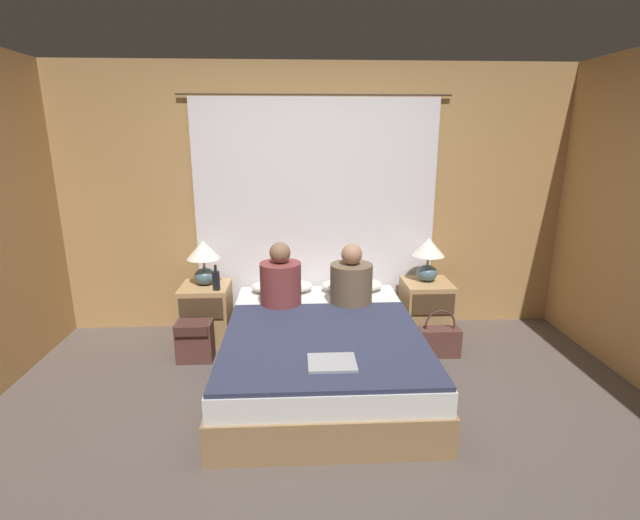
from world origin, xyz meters
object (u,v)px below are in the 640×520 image
lamp_left (204,257)px  person_left_in_bed (281,281)px  lamp_right (428,254)px  laptop_on_bed (332,363)px  person_right_in_bed (351,282)px  bed (322,353)px  pillow_left (282,286)px  beer_bottle_on_left_stand (216,280)px  nightstand_right (426,309)px  pillow_right (352,285)px  handbag_on_floor (439,341)px  backpack_on_floor (195,339)px  nightstand_left (207,313)px

lamp_left → person_left_in_bed: size_ratio=0.73×
lamp_right → laptop_on_bed: bearing=-124.6°
person_right_in_bed → bed: bearing=-120.9°
pillow_left → beer_bottle_on_left_stand: 0.61m
person_right_in_bed → person_left_in_bed: bearing=180.0°
nightstand_right → pillow_right: size_ratio=0.93×
bed → beer_bottle_on_left_stand: 1.17m
lamp_left → laptop_on_bed: lamp_left is taller
handbag_on_floor → nightstand_right: bearing=90.9°
lamp_right → pillow_right: lamp_right is taller
bed → backpack_on_floor: 1.11m
lamp_right → beer_bottle_on_left_stand: (-1.93, -0.16, -0.17)m
nightstand_left → person_left_in_bed: person_left_in_bed is taller
pillow_right → lamp_left: bearing=-179.1°
person_left_in_bed → handbag_on_floor: size_ratio=1.34×
bed → beer_bottle_on_left_stand: bearing=144.9°
lamp_right → person_left_in_bed: bearing=-166.2°
bed → pillow_left: bearing=111.9°
lamp_left → person_left_in_bed: bearing=-25.5°
nightstand_right → pillow_right: bearing=175.0°
lamp_right → lamp_left: bearing=180.0°
person_left_in_bed → pillow_left: bearing=90.3°
bed → handbag_on_floor: (1.04, 0.33, -0.08)m
lamp_right → person_left_in_bed: (-1.36, -0.33, -0.14)m
lamp_left → person_left_in_bed: 0.79m
nightstand_right → person_left_in_bed: person_left_in_bed is taller
person_left_in_bed → lamp_right: bearing=13.8°
lamp_right → pillow_right: size_ratio=0.72×
nightstand_left → person_right_in_bed: person_right_in_bed is taller
person_left_in_bed → handbag_on_floor: bearing=-5.4°
person_left_in_bed → person_right_in_bed: (0.60, 0.00, -0.01)m
bed → nightstand_left: nightstand_left is taller
person_left_in_bed → backpack_on_floor: bearing=-171.2°
lamp_left → handbag_on_floor: (2.06, -0.46, -0.66)m
lamp_right → backpack_on_floor: 2.22m
lamp_left → person_right_in_bed: 1.35m
pillow_left → pillow_right: 0.66m
bed → person_left_in_bed: bearing=125.3°
pillow_left → pillow_right: bearing=0.0°
pillow_left → lamp_left: bearing=-178.3°
nightstand_left → handbag_on_floor: 2.11m
nightstand_right → lamp_right: 0.53m
nightstand_left → pillow_right: (1.36, 0.06, 0.23)m
pillow_left → handbag_on_floor: (1.36, -0.48, -0.36)m
handbag_on_floor → person_right_in_bed: bearing=170.4°
person_left_in_bed → backpack_on_floor: 0.87m
person_right_in_bed → nightstand_left: bearing=167.3°
nightstand_left → pillow_right: size_ratio=0.93×
bed → person_right_in_bed: person_right_in_bed is taller
nightstand_right → lamp_left: 2.12m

